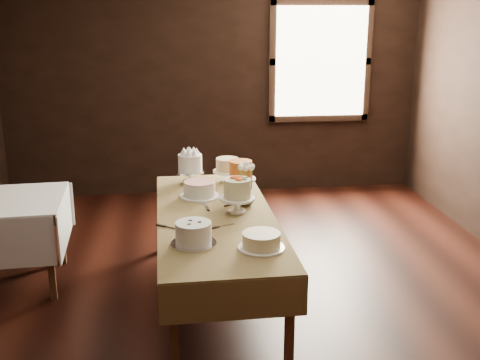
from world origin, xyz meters
name	(u,v)px	position (x,y,z in m)	size (l,w,h in m)	color
floor	(243,304)	(0.00, 0.00, 0.00)	(5.00, 6.00, 0.01)	black
wall_back	(213,79)	(0.00, 3.00, 1.40)	(5.00, 0.02, 2.80)	black
window	(321,62)	(1.30, 2.94, 1.60)	(1.10, 0.05, 1.30)	#FFEABF
display_table	(216,221)	(-0.19, 0.15, 0.65)	(0.93, 2.27, 0.70)	#422412
side_table	(8,210)	(-1.84, 0.58, 0.65)	(0.93, 0.93, 0.74)	#422412
cake_meringue	(190,169)	(-0.35, 1.03, 0.82)	(0.30, 0.30, 0.27)	silver
cake_speckled	(227,171)	(-0.02, 1.02, 0.80)	(0.26, 0.26, 0.23)	white
cake_lattice	(200,190)	(-0.29, 0.61, 0.75)	(0.37, 0.37, 0.12)	white
cake_caramel	(241,179)	(0.06, 0.67, 0.82)	(0.26, 0.26, 0.30)	white
cake_flowers	(237,197)	(-0.02, 0.18, 0.82)	(0.30, 0.30, 0.28)	white
cake_swirl	(194,234)	(-0.38, -0.42, 0.77)	(0.31, 0.31, 0.15)	silver
cake_cream	(261,241)	(0.05, -0.55, 0.75)	(0.35, 0.35, 0.11)	white
cake_server_a	(226,225)	(-0.14, -0.10, 0.70)	(0.24, 0.03, 0.01)	silver
cake_server_c	(206,204)	(-0.25, 0.39, 0.70)	(0.24, 0.03, 0.01)	silver
cake_server_d	(240,202)	(0.03, 0.41, 0.70)	(0.24, 0.03, 0.01)	silver
cake_server_e	(175,229)	(-0.50, -0.13, 0.70)	(0.24, 0.03, 0.01)	silver
flower_vase	(246,197)	(0.07, 0.34, 0.76)	(0.13, 0.13, 0.14)	#2D2823
flower_bouquet	(246,174)	(0.07, 0.34, 0.95)	(0.14, 0.14, 0.20)	white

